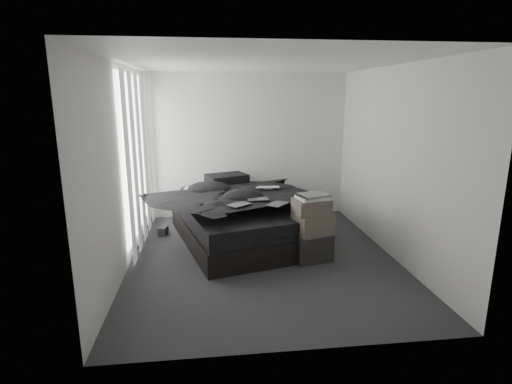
{
  "coord_description": "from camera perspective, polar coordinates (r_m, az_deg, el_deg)",
  "views": [
    {
      "loc": [
        -0.72,
        -5.14,
        2.2
      ],
      "look_at": [
        0.0,
        0.8,
        0.75
      ],
      "focal_mm": 28.0,
      "sensor_mm": 36.0,
      "label": 1
    }
  ],
  "objects": [
    {
      "name": "ceiling",
      "position": [
        5.2,
        1.11,
        18.04
      ],
      "size": [
        3.6,
        4.2,
        0.01
      ],
      "primitive_type": "cube",
      "color": "white",
      "rests_on": "ground"
    },
    {
      "name": "floor",
      "position": [
        5.63,
        0.99,
        -9.36
      ],
      "size": [
        3.6,
        4.2,
        0.01
      ],
      "primitive_type": "cube",
      "color": "#313133",
      "rests_on": "ground"
    },
    {
      "name": "laptop",
      "position": [
        6.26,
        1.71,
        1.27
      ],
      "size": [
        0.39,
        0.26,
        0.03
      ],
      "primitive_type": "imported",
      "rotation": [
        0.0,
        0.0,
        -0.05
      ],
      "color": "silver",
      "rests_on": "duvet"
    },
    {
      "name": "duvet",
      "position": [
        6.03,
        -1.65,
        -0.69
      ],
      "size": [
        2.19,
        2.39,
        0.27
      ],
      "primitive_type": "imported",
      "rotation": [
        0.0,
        0.0,
        0.26
      ],
      "color": "black",
      "rests_on": "mattress"
    },
    {
      "name": "art_book_white",
      "position": [
        5.35,
        8.07,
        -0.8
      ],
      "size": [
        0.44,
        0.39,
        0.04
      ],
      "primitive_type": "cube",
      "rotation": [
        0.0,
        0.0,
        0.22
      ],
      "color": "silver",
      "rests_on": "box_upper"
    },
    {
      "name": "papers",
      "position": [
        6.53,
        -8.95,
        0.55
      ],
      "size": [
        0.3,
        0.23,
        0.01
      ],
      "primitive_type": "cube",
      "rotation": [
        0.0,
        0.0,
        -0.08
      ],
      "color": "white",
      "rests_on": "side_stand"
    },
    {
      "name": "comic_b",
      "position": [
        5.66,
        0.27,
        -0.1
      ],
      "size": [
        0.31,
        0.21,
        0.01
      ],
      "primitive_type": "cube",
      "rotation": [
        0.0,
        0.0,
        0.05
      ],
      "color": "black",
      "rests_on": "duvet"
    },
    {
      "name": "wall_left",
      "position": [
        5.33,
        -18.55,
        3.19
      ],
      "size": [
        0.01,
        4.2,
        2.6
      ],
      "primitive_type": "cube",
      "color": "silver",
      "rests_on": "ground"
    },
    {
      "name": "mattress",
      "position": [
        6.16,
        -1.82,
        -2.93
      ],
      "size": [
        2.24,
        2.65,
        0.25
      ],
      "primitive_type": "cube",
      "rotation": [
        0.0,
        0.0,
        0.26
      ],
      "color": "black",
      "rests_on": "bed"
    },
    {
      "name": "curtain_left",
      "position": [
        6.19,
        -16.28,
        4.54
      ],
      "size": [
        0.06,
        2.12,
        2.48
      ],
      "primitive_type": "cube",
      "color": "white",
      "rests_on": "wall_left"
    },
    {
      "name": "wall_right",
      "position": [
        5.79,
        19.03,
        3.95
      ],
      "size": [
        0.01,
        4.2,
        2.6
      ],
      "primitive_type": "cube",
      "color": "silver",
      "rests_on": "ground"
    },
    {
      "name": "box_upper",
      "position": [
        5.38,
        7.92,
        -2.03
      ],
      "size": [
        0.51,
        0.43,
        0.2
      ],
      "primitive_type": "cube",
      "rotation": [
        0.0,
        0.0,
        0.17
      ],
      "color": "#594F47",
      "rests_on": "box_mid"
    },
    {
      "name": "pillow_lower",
      "position": [
        6.93,
        -4.86,
        0.66
      ],
      "size": [
        0.81,
        0.65,
        0.16
      ],
      "primitive_type": "cube",
      "rotation": [
        0.0,
        0.0,
        0.26
      ],
      "color": "black",
      "rests_on": "mattress"
    },
    {
      "name": "wall_back",
      "position": [
        7.33,
        -1.23,
        6.57
      ],
      "size": [
        3.6,
        0.01,
        2.6
      ],
      "primitive_type": "cube",
      "color": "silver",
      "rests_on": "ground"
    },
    {
      "name": "side_stand",
      "position": [
        6.64,
        -8.89,
        -2.57
      ],
      "size": [
        0.49,
        0.49,
        0.73
      ],
      "primitive_type": "cylinder",
      "rotation": [
        0.0,
        0.0,
        -0.26
      ],
      "color": "black",
      "rests_on": "floor"
    },
    {
      "name": "bed",
      "position": [
        6.24,
        -1.8,
        -5.45
      ],
      "size": [
        2.33,
        2.73,
        0.32
      ],
      "primitive_type": "cube",
      "rotation": [
        0.0,
        0.0,
        0.26
      ],
      "color": "black",
      "rests_on": "floor"
    },
    {
      "name": "wall_front",
      "position": [
        3.25,
        6.15,
        -2.53
      ],
      "size": [
        3.6,
        0.01,
        2.6
      ],
      "primitive_type": "cube",
      "color": "silver",
      "rests_on": "ground"
    },
    {
      "name": "comic_a",
      "position": [
        5.39,
        -2.42,
        -0.9
      ],
      "size": [
        0.35,
        0.33,
        0.01
      ],
      "primitive_type": "cube",
      "rotation": [
        0.0,
        0.0,
        0.64
      ],
      "color": "black",
      "rests_on": "duvet"
    },
    {
      "name": "comic_c",
      "position": [
        5.41,
        3.1,
        -0.7
      ],
      "size": [
        0.34,
        0.35,
        0.01
      ],
      "primitive_type": "cube",
      "rotation": [
        0.0,
        0.0,
        0.87
      ],
      "color": "black",
      "rests_on": "duvet"
    },
    {
      "name": "pillow_upper",
      "position": [
        6.89,
        -4.2,
        1.92
      ],
      "size": [
        0.78,
        0.66,
        0.15
      ],
      "primitive_type": "cube",
      "rotation": [
        0.0,
        0.0,
        0.36
      ],
      "color": "black",
      "rests_on": "pillow_lower"
    },
    {
      "name": "floor_books",
      "position": [
        6.65,
        -13.13,
        -5.48
      ],
      "size": [
        0.17,
        0.21,
        0.13
      ],
      "primitive_type": "cube",
      "rotation": [
        0.0,
        0.0,
        -0.27
      ],
      "color": "black",
      "rests_on": "floor"
    },
    {
      "name": "art_book_snake",
      "position": [
        5.34,
        8.24,
        -0.44
      ],
      "size": [
        0.45,
        0.4,
        0.04
      ],
      "primitive_type": "cube",
      "rotation": [
        0.0,
        0.0,
        0.33
      ],
      "color": "silver",
      "rests_on": "art_book_white"
    },
    {
      "name": "window_left",
      "position": [
        6.19,
        -16.78,
        5.16
      ],
      "size": [
        0.02,
        2.0,
        2.3
      ],
      "primitive_type": "cube",
      "color": "white",
      "rests_on": "wall_left"
    },
    {
      "name": "box_mid",
      "position": [
        5.45,
        8.1,
        -4.49
      ],
      "size": [
        0.56,
        0.49,
        0.29
      ],
      "primitive_type": "cube",
      "rotation": [
        0.0,
        0.0,
        0.29
      ],
      "color": "#594F47",
      "rests_on": "box_lower"
    },
    {
      "name": "box_lower",
      "position": [
        5.56,
        7.83,
        -7.71
      ],
      "size": [
        0.58,
        0.5,
        0.37
      ],
      "primitive_type": "cube",
      "rotation": [
        0.0,
        0.0,
        0.22
      ],
      "color": "black",
      "rests_on": "floor"
    }
  ]
}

